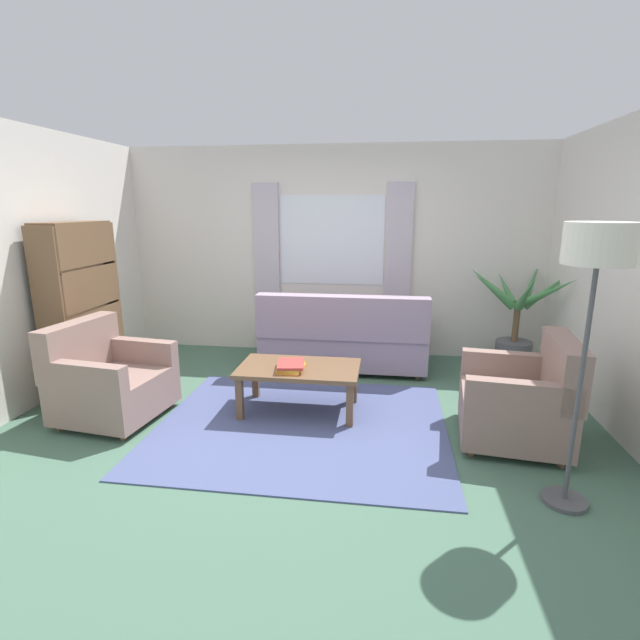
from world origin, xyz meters
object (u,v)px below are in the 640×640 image
(standing_lamp, at_px, (597,266))
(bookshelf, at_px, (86,306))
(potted_plant, at_px, (516,327))
(couch, at_px, (343,339))
(book_stack_on_table, at_px, (291,366))
(armchair_left, at_px, (108,380))
(armchair_right, at_px, (522,400))
(coffee_table, at_px, (299,372))

(standing_lamp, bearing_deg, bookshelf, 161.18)
(potted_plant, height_order, standing_lamp, standing_lamp)
(couch, distance_m, bookshelf, 2.77)
(couch, height_order, book_stack_on_table, couch)
(couch, xyz_separation_m, armchair_left, (-1.97, -1.60, -0.01))
(armchair_right, bearing_deg, potted_plant, 174.23)
(armchair_right, relative_size, book_stack_on_table, 2.80)
(potted_plant, relative_size, standing_lamp, 0.70)
(couch, xyz_separation_m, bookshelf, (-2.57, -0.93, 0.51))
(coffee_table, xyz_separation_m, potted_plant, (2.26, 1.45, 0.14))
(coffee_table, bearing_deg, couch, 76.52)
(couch, bearing_deg, coffee_table, 76.52)
(armchair_left, height_order, armchair_right, same)
(armchair_right, relative_size, coffee_table, 0.84)
(armchair_right, height_order, standing_lamp, standing_lamp)
(couch, relative_size, book_stack_on_table, 5.73)
(couch, distance_m, standing_lamp, 3.12)
(armchair_left, bearing_deg, standing_lamp, -94.76)
(book_stack_on_table, distance_m, potted_plant, 2.78)
(armchair_right, bearing_deg, book_stack_on_table, -89.93)
(armchair_left, distance_m, book_stack_on_table, 1.64)
(coffee_table, distance_m, standing_lamp, 2.53)
(standing_lamp, bearing_deg, coffee_table, 149.93)
(couch, distance_m, coffee_table, 1.27)
(armchair_right, xyz_separation_m, bookshelf, (-4.14, 0.63, 0.52))
(armchair_right, height_order, potted_plant, potted_plant)
(bookshelf, bearing_deg, coffee_table, 82.26)
(book_stack_on_table, height_order, standing_lamp, standing_lamp)
(coffee_table, distance_m, potted_plant, 2.69)
(book_stack_on_table, distance_m, bookshelf, 2.29)
(couch, xyz_separation_m, coffee_table, (-0.30, -1.24, 0.01))
(armchair_left, xyz_separation_m, standing_lamp, (3.62, -0.77, 1.18))
(couch, height_order, coffee_table, couch)
(couch, relative_size, armchair_right, 2.05)
(couch, distance_m, armchair_right, 2.21)
(armchair_right, height_order, book_stack_on_table, armchair_right)
(coffee_table, distance_m, bookshelf, 2.34)
(coffee_table, bearing_deg, standing_lamp, -30.07)
(book_stack_on_table, bearing_deg, armchair_right, -6.53)
(armchair_right, distance_m, book_stack_on_table, 1.95)
(armchair_left, height_order, coffee_table, armchair_left)
(potted_plant, bearing_deg, coffee_table, -147.40)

